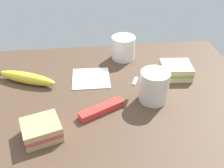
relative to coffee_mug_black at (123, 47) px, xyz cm
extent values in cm
cube|color=#4C3828|center=(-6.72, -21.10, -5.42)|extent=(90.00, 64.00, 2.00)
cylinder|color=white|center=(-0.03, -0.04, -0.13)|extent=(8.68, 8.68, 8.57)
cylinder|color=brown|center=(-0.03, -0.04, 3.65)|extent=(7.63, 7.63, 0.40)
cylinder|color=white|center=(2.99, 5.03, 0.29)|extent=(3.97, 3.03, 1.20)
cylinder|color=silver|center=(5.00, -26.21, 0.36)|extent=(8.47, 8.47, 9.56)
cylinder|color=tan|center=(5.00, -26.21, 4.64)|extent=(7.45, 7.45, 0.40)
cylinder|color=silver|center=(-0.29, -23.92, 0.84)|extent=(2.61, 3.97, 1.20)
cube|color=tan|center=(-26.31, -37.64, -3.62)|extent=(11.13, 10.53, 1.60)
cube|color=#C14C4C|center=(-26.31, -37.64, -2.22)|extent=(11.13, 10.53, 1.20)
cube|color=tan|center=(-26.31, -37.64, -0.82)|extent=(11.13, 10.53, 1.60)
cube|color=beige|center=(15.77, -14.36, -3.62)|extent=(10.63, 9.74, 1.60)
cube|color=#8CB24C|center=(15.77, -14.36, -2.22)|extent=(10.63, 9.74, 1.20)
cube|color=beige|center=(15.77, -14.36, -0.82)|extent=(10.63, 9.74, 1.60)
ellipsoid|color=yellow|center=(-33.70, -12.95, -2.55)|extent=(20.23, 11.75, 3.74)
cube|color=#4C3819|center=(-42.59, -8.98, -2.55)|extent=(1.20, 1.20, 1.20)
cube|color=red|center=(-10.72, -30.16, -3.42)|extent=(13.51, 8.72, 2.00)
cube|color=white|center=(-12.89, -12.92, -4.27)|extent=(12.66, 12.66, 0.30)
camera|label=1|loc=(-14.14, -84.99, 43.80)|focal=41.20mm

